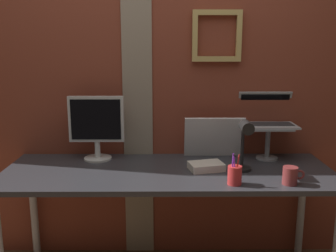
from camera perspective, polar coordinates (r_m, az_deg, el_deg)
The scene contains 10 objects.
brick_wall_back at distance 2.60m, azimuth -2.70°, elevation 7.02°, with size 3.70×0.16×2.48m.
desk at distance 2.33m, azimuth 0.02°, elevation -8.20°, with size 1.99×0.69×0.73m.
monitor at distance 2.50m, azimuth -10.70°, elevation 0.39°, with size 0.36×0.18×0.42m.
laptop_stand at distance 2.57m, azimuth 14.77°, elevation -1.62°, with size 0.28×0.22×0.22m.
laptop at distance 2.61m, azimuth 14.52°, elevation 1.53°, with size 0.36×0.29×0.21m.
whiteboard_panel at distance 2.54m, azimuth 6.94°, elevation -1.69°, with size 0.40×0.02×0.29m, color white.
desk_lamp at distance 2.25m, azimuth 11.43°, elevation -2.18°, with size 0.12×0.20×0.32m.
pen_cup at distance 2.10m, azimuth 9.97°, elevation -7.25°, with size 0.08×0.08×0.18m.
coffee_mug at distance 2.17m, azimuth 17.91°, elevation -7.09°, with size 0.12×0.08×0.10m.
paper_clutter_stack at distance 2.32m, azimuth 5.75°, elevation -6.04°, with size 0.20×0.14×0.04m, color silver.
Camera 1 is at (0.10, -2.22, 1.48)m, focal length 40.61 mm.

